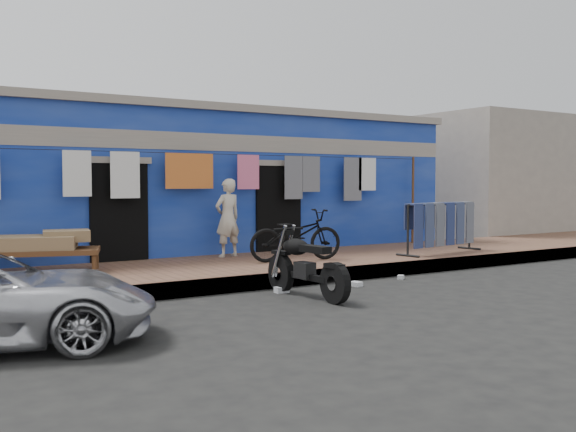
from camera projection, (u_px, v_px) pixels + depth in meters
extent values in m
plane|color=black|center=(360.00, 300.00, 9.47)|extent=(80.00, 80.00, 0.00)
cube|color=brown|center=(260.00, 268.00, 12.00)|extent=(28.00, 3.00, 0.25)
cube|color=gray|center=(302.00, 278.00, 10.77)|extent=(28.00, 0.10, 0.25)
cube|color=#102D99|center=(177.00, 188.00, 15.31)|extent=(12.00, 5.00, 3.20)
cube|color=#9E9384|center=(222.00, 143.00, 13.20)|extent=(12.00, 0.14, 0.35)
cube|color=#9E9384|center=(177.00, 117.00, 15.23)|extent=(12.20, 5.20, 0.16)
cube|color=black|center=(119.00, 219.00, 12.04)|extent=(1.10, 0.10, 2.10)
cube|color=black|center=(278.00, 214.00, 13.90)|extent=(1.10, 0.10, 2.10)
cube|color=#9E9384|center=(491.00, 177.00, 21.11)|extent=(6.00, 5.00, 3.80)
cylinder|color=brown|center=(413.00, 200.00, 15.64)|extent=(0.06, 0.06, 2.10)
cylinder|color=black|center=(229.00, 154.00, 12.95)|extent=(10.00, 0.01, 0.01)
cube|color=silver|center=(77.00, 173.00, 11.38)|extent=(0.50, 0.02, 0.82)
cube|color=silver|center=(125.00, 175.00, 11.84)|extent=(0.55, 0.02, 0.86)
cube|color=#CC4C26|center=(190.00, 171.00, 12.51)|extent=(1.00, 0.02, 0.69)
cube|color=#E5658E|center=(248.00, 172.00, 13.20)|extent=(0.50, 0.02, 0.71)
cube|color=slate|center=(294.00, 178.00, 13.79)|extent=(0.45, 0.02, 0.93)
cube|color=slate|center=(311.00, 174.00, 14.03)|extent=(0.45, 0.02, 0.77)
cube|color=slate|center=(353.00, 179.00, 14.64)|extent=(0.50, 0.02, 0.98)
cube|color=silver|center=(367.00, 174.00, 14.86)|extent=(0.50, 0.02, 0.75)
imported|color=beige|center=(228.00, 218.00, 12.73)|extent=(0.62, 0.46, 1.56)
imported|color=black|center=(296.00, 229.00, 12.08)|extent=(1.92, 0.91, 1.19)
cube|color=silver|center=(282.00, 290.00, 10.07)|extent=(0.22, 0.18, 0.09)
cube|color=silver|center=(401.00, 277.00, 11.48)|extent=(0.18, 0.17, 0.07)
cube|color=silver|center=(356.00, 284.00, 10.69)|extent=(0.18, 0.21, 0.08)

